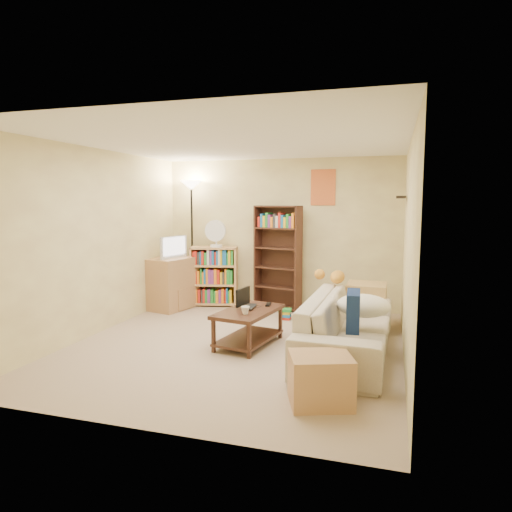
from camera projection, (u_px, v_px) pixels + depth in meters
name	position (u px, v px, depth m)	size (l,w,h in m)	color
room	(237.00, 216.00, 5.55)	(4.50, 4.54, 2.52)	tan
sofa	(348.00, 326.00, 5.34)	(0.98, 2.36, 0.68)	beige
navy_pillow	(353.00, 311.00, 4.80)	(0.45, 0.13, 0.40)	navy
cream_blanket	(363.00, 306.00, 5.32)	(0.63, 0.45, 0.27)	white
tabby_cat	(334.00, 276.00, 6.23)	(0.53, 0.20, 0.18)	gold
coffee_table	(249.00, 322.00, 5.70)	(0.73, 1.10, 0.45)	#402418
laptop	(253.00, 307.00, 5.76)	(0.23, 0.34, 0.03)	black
laptop_screen	(243.00, 297.00, 5.81)	(0.01, 0.34, 0.23)	white
mug	(245.00, 310.00, 5.45)	(0.13, 0.13, 0.10)	white
tv_remote	(268.00, 304.00, 5.93)	(0.06, 0.18, 0.02)	black
tv_stand	(172.00, 283.00, 7.66)	(0.57, 0.80, 0.86)	tan
television	(171.00, 247.00, 7.58)	(0.24, 0.63, 0.36)	black
tall_bookshelf	(278.00, 255.00, 7.55)	(0.81, 0.42, 1.73)	#43221A
short_bookshelf	(214.00, 276.00, 7.86)	(0.85, 0.50, 1.02)	tan
desk_fan	(216.00, 233.00, 7.71)	(0.36, 0.20, 0.46)	white
floor_lamp	(192.00, 206.00, 7.92)	(0.36, 0.36, 2.15)	black
side_table	(366.00, 305.00, 6.56)	(0.55, 0.55, 0.63)	#D9B369
end_cabinet	(320.00, 380.00, 4.04)	(0.54, 0.45, 0.45)	tan
book_stacks	(296.00, 314.00, 6.90)	(0.50, 0.17, 0.20)	red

